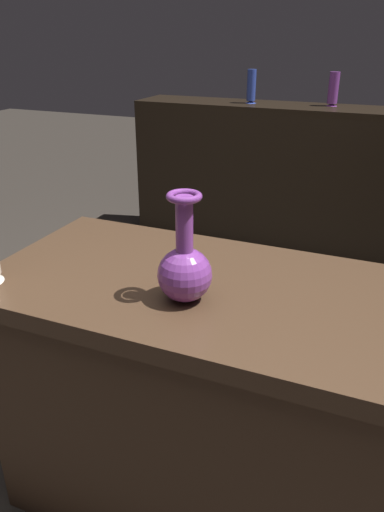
# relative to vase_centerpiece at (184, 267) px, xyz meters

# --- Properties ---
(ground_plane) EXTENTS (14.00, 14.00, 0.00)m
(ground_plane) POSITION_rel_vase_centerpiece_xyz_m (0.00, 0.10, -0.89)
(ground_plane) COLOR #2D2823
(display_plinth) EXTENTS (1.20, 0.64, 0.80)m
(display_plinth) POSITION_rel_vase_centerpiece_xyz_m (0.00, 0.10, -0.49)
(display_plinth) COLOR #422D1E
(display_plinth) RESTS_ON ground_plane
(back_display_shelf) EXTENTS (2.60, 0.40, 0.99)m
(back_display_shelf) POSITION_rel_vase_centerpiece_xyz_m (0.00, 2.30, -0.39)
(back_display_shelf) COLOR black
(back_display_shelf) RESTS_ON ground_plane
(vase_centerpiece) EXTENTS (0.14, 0.14, 0.28)m
(vase_centerpiece) POSITION_rel_vase_centerpiece_xyz_m (0.00, 0.00, 0.00)
(vase_centerpiece) COLOR #7A388E
(vase_centerpiece) RESTS_ON display_plinth
(shelf_vase_center) EXTENTS (0.07, 0.07, 0.21)m
(shelf_vase_center) POSITION_rel_vase_centerpiece_xyz_m (0.00, 2.36, 0.20)
(shelf_vase_center) COLOR #7A388E
(shelf_vase_center) RESTS_ON back_display_shelf
(shelf_vase_left) EXTENTS (0.07, 0.07, 0.21)m
(shelf_vase_left) POSITION_rel_vase_centerpiece_xyz_m (-0.52, 2.29, 0.20)
(shelf_vase_left) COLOR #2D429E
(shelf_vase_left) RESTS_ON back_display_shelf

